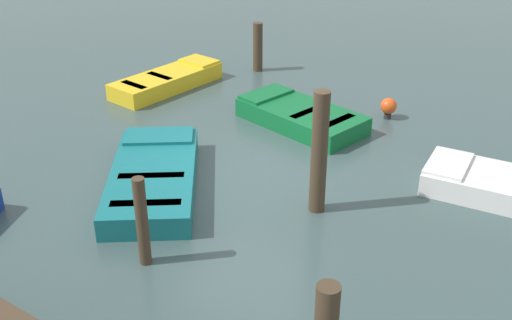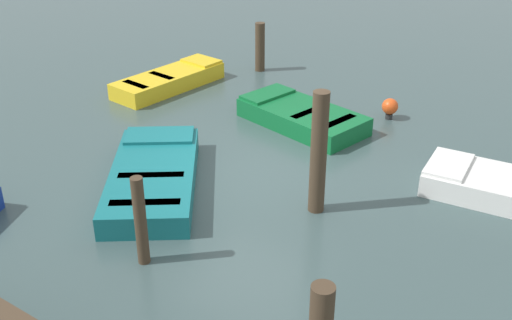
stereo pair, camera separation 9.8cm
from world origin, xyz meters
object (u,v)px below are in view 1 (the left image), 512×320
rowboat_teal (153,177)px  marker_buoy (388,106)px  mooring_piling_far_right (319,153)px  rowboat_green (300,116)px  mooring_piling_mid_right (142,222)px  mooring_piling_near_left (258,47)px  rowboat_yellow (168,80)px

rowboat_teal → marker_buoy: size_ratio=7.51×
mooring_piling_far_right → marker_buoy: mooring_piling_far_right is taller
rowboat_green → marker_buoy: (-1.55, -1.28, 0.07)m
rowboat_green → marker_buoy: bearing=-123.6°
rowboat_teal → mooring_piling_mid_right: bearing=-177.8°
rowboat_green → mooring_piling_far_right: size_ratio=1.44×
mooring_piling_near_left → marker_buoy: (-4.14, 1.45, -0.37)m
rowboat_green → mooring_piling_mid_right: bearing=108.7°
rowboat_teal → mooring_piling_mid_right: size_ratio=2.55×
rowboat_green → marker_buoy: 2.02m
rowboat_teal → mooring_piling_near_left: bearing=-19.3°
marker_buoy → mooring_piling_far_right: bearing=92.7°
rowboat_teal → mooring_piling_far_right: size_ratio=1.70×
rowboat_green → mooring_piling_far_right: (-1.76, 3.04, 0.84)m
rowboat_green → marker_buoy: marker_buoy is taller
rowboat_teal → mooring_piling_far_right: (-2.85, -0.74, 0.84)m
rowboat_yellow → mooring_piling_near_left: (-1.31, -2.30, 0.44)m
mooring_piling_near_left → mooring_piling_far_right: bearing=126.9°
rowboat_teal → marker_buoy: 5.71m
rowboat_green → mooring_piling_near_left: (2.58, -2.73, 0.44)m
rowboat_teal → mooring_piling_far_right: 3.06m
rowboat_teal → mooring_piling_mid_right: mooring_piling_mid_right is taller
rowboat_green → mooring_piling_near_left: size_ratio=2.34×
mooring_piling_mid_right → marker_buoy: (-1.38, -6.91, -0.42)m
mooring_piling_far_right → mooring_piling_mid_right: (1.59, 2.58, -0.35)m
rowboat_yellow → rowboat_teal: size_ratio=0.87×
rowboat_teal → mooring_piling_near_left: (1.49, -6.51, 0.44)m
rowboat_teal → rowboat_green: (-1.09, -3.78, 0.00)m
rowboat_yellow → rowboat_green: (-3.89, 0.43, 0.00)m
mooring_piling_near_left → marker_buoy: bearing=160.7°
rowboat_yellow → mooring_piling_mid_right: 7.31m
mooring_piling_far_right → mooring_piling_mid_right: size_ratio=1.50×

